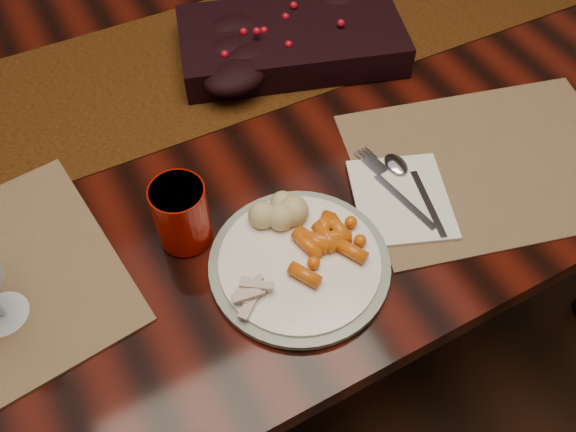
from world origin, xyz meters
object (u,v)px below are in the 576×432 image
dinner_plate (300,263)px  red_cup (181,214)px  turkey_shreds (251,294)px  napkin (401,199)px  dining_table (236,239)px  baby_carrots (321,249)px  centerpiece (291,36)px  mashed_potatoes (276,208)px  placemat_main (490,164)px

dinner_plate → red_cup: (-0.12, 0.12, 0.04)m
turkey_shreds → napkin: (0.27, 0.05, -0.02)m
dining_table → baby_carrots: (0.00, -0.33, 0.40)m
dining_table → turkey_shreds: 0.54m
dining_table → dinner_plate: 0.50m
centerpiece → mashed_potatoes: (-0.20, -0.32, -0.00)m
mashed_potatoes → red_cup: 0.13m
placemat_main → red_cup: red_cup is taller
baby_carrots → mashed_potatoes: size_ratio=1.34×
placemat_main → red_cup: 0.48m
dining_table → placemat_main: placemat_main is taller
dining_table → baby_carrots: 0.52m
centerpiece → turkey_shreds: (-0.29, -0.42, -0.01)m
placemat_main → napkin: 0.16m
dinner_plate → mashed_potatoes: bearing=85.9°
mashed_potatoes → turkey_shreds: mashed_potatoes is taller
dining_table → dinner_plate: dinner_plate is taller
baby_carrots → centerpiece: bearing=66.7°
dinner_plate → baby_carrots: size_ratio=2.43×
baby_carrots → mashed_potatoes: 0.09m
centerpiece → dinner_plate: size_ratio=1.56×
red_cup → turkey_shreds: bearing=-75.9°
dinner_plate → turkey_shreds: turkey_shreds is taller
baby_carrots → turkey_shreds: size_ratio=1.49×
turkey_shreds → red_cup: (-0.04, 0.14, 0.03)m
centerpiece → turkey_shreds: 0.51m
turkey_shreds → baby_carrots: bearing=7.8°
dining_table → dinner_plate: size_ratio=7.23×
dining_table → mashed_potatoes: size_ratio=23.50×
placemat_main → turkey_shreds: bearing=-159.2°
dinner_plate → mashed_potatoes: (0.01, 0.08, 0.03)m
baby_carrots → placemat_main: bearing=4.7°
dining_table → centerpiece: bearing=23.4°
red_cup → napkin: bearing=-16.8°
dining_table → turkey_shreds: size_ratio=26.18×
dinner_plate → red_cup: bearing=134.1°
centerpiece → napkin: 0.37m
centerpiece → dinner_plate: bearing=-117.1°
placemat_main → dinner_plate: size_ratio=1.69×
dinner_plate → red_cup: size_ratio=2.42×
placemat_main → baby_carrots: (-0.32, -0.03, 0.03)m
placemat_main → dinner_plate: (-0.35, -0.02, 0.01)m
mashed_potatoes → napkin: (0.18, -0.05, -0.03)m
turkey_shreds → napkin: turkey_shreds is taller
centerpiece → turkey_shreds: bearing=-124.4°
placemat_main → mashed_potatoes: bearing=-174.0°
placemat_main → baby_carrots: baby_carrots is taller
placemat_main → mashed_potatoes: size_ratio=5.48×
mashed_potatoes → dining_table: bearing=84.7°
dining_table → baby_carrots: size_ratio=17.57×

